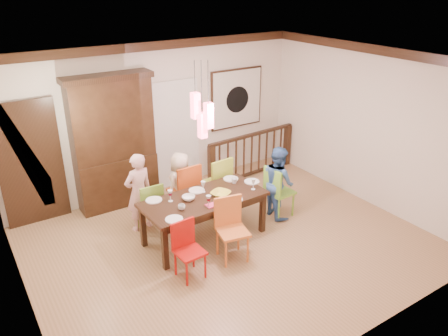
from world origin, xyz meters
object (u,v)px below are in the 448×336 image
person_far_mid (181,185)px  china_hutch (114,142)px  dining_table (204,203)px  person_end_right (278,182)px  balustrade (252,154)px  person_far_left (139,192)px  chair_far_left (149,203)px  chair_end_right (280,188)px

person_far_mid → china_hutch: bearing=-73.0°
dining_table → person_far_mid: size_ratio=1.68×
person_end_right → balustrade: bearing=-13.2°
china_hutch → person_far_left: china_hutch is taller
person_far_left → balustrade: bearing=-175.2°
balustrade → person_end_right: bearing=-115.0°
dining_table → person_end_right: size_ratio=1.54×
chair_far_left → person_end_right: 2.27m
chair_end_right → balustrade: 1.75m
chair_far_left → chair_end_right: 2.30m
dining_table → chair_end_right: chair_end_right is taller
china_hutch → person_end_right: 3.02m
person_far_mid → chair_end_right: bearing=126.2°
chair_far_left → person_end_right: bearing=161.4°
china_hutch → chair_far_left: bearing=-85.3°
chair_far_left → china_hutch: 1.39m
chair_far_left → balustrade: size_ratio=0.40×
china_hutch → person_far_mid: (0.79, -1.03, -0.63)m
china_hutch → person_end_right: china_hutch is taller
balustrade → person_far_mid: size_ratio=1.86×
dining_table → person_end_right: 1.49m
person_far_mid → dining_table: bearing=65.8°
dining_table → chair_end_right: (1.52, -0.07, -0.12)m
person_far_left → person_far_mid: (0.80, 0.04, -0.09)m
person_far_left → chair_far_left: bearing=124.8°
person_end_right → chair_far_left: bearing=77.7°
chair_end_right → person_far_left: 2.45m
person_end_right → china_hutch: bearing=56.4°
person_end_right → person_far_mid: bearing=64.7°
person_far_mid → balustrade: bearing=178.0°
dining_table → person_far_left: size_ratio=1.47×
chair_far_left → china_hutch: (-0.10, 1.19, 0.72)m
chair_end_right → balustrade: (0.59, 1.65, -0.04)m
chair_end_right → person_far_mid: person_far_mid is taller
person_far_left → china_hutch: bearing=-100.3°
person_far_left → person_end_right: 2.41m
person_end_right → dining_table: bearing=96.4°
chair_end_right → person_end_right: (-0.03, 0.03, 0.11)m
person_far_left → person_far_mid: bearing=173.4°
chair_end_right → chair_far_left: bearing=66.2°
dining_table → person_far_left: bearing=129.2°
person_far_left → person_far_mid: 0.81m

